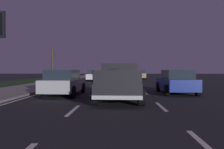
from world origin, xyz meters
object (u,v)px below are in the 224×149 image
at_px(sedan_tan, 139,74).
at_px(bare_tree_far, 52,63).
at_px(sedan_silver, 64,82).
at_px(sedan_blue, 176,82).
at_px(sedan_white, 94,75).
at_px(pickup_truck, 119,81).

relative_size(sedan_tan, bare_tree_far, 0.82).
bearing_deg(sedan_silver, sedan_tan, -14.77).
bearing_deg(sedan_blue, sedan_silver, 99.33).
xyz_separation_m(sedan_silver, sedan_blue, (1.16, -7.05, 0.00)).
height_order(sedan_tan, sedan_white, same).
xyz_separation_m(sedan_white, bare_tree_far, (6.53, 7.70, 1.93)).
relative_size(pickup_truck, sedan_white, 1.24).
relative_size(sedan_tan, sedan_white, 1.00).
relative_size(pickup_truck, sedan_silver, 1.23).
bearing_deg(pickup_truck, sedan_white, 9.67).
bearing_deg(bare_tree_far, sedan_silver, -162.53).
distance_m(sedan_tan, bare_tree_far, 14.64).
height_order(sedan_silver, bare_tree_far, bare_tree_far).
distance_m(pickup_truck, sedan_blue, 4.99).
distance_m(sedan_blue, sedan_white, 18.65).
height_order(pickup_truck, sedan_silver, pickup_truck).
xyz_separation_m(sedan_silver, sedan_tan, (25.32, -6.67, 0.00)).
bearing_deg(sedan_tan, pickup_truck, 173.17).
bearing_deg(sedan_white, sedan_tan, -44.41).
xyz_separation_m(sedan_tan, bare_tree_far, (-0.42, 14.51, 1.93)).
relative_size(sedan_silver, sedan_tan, 1.01).
bearing_deg(sedan_tan, sedan_blue, -179.12).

